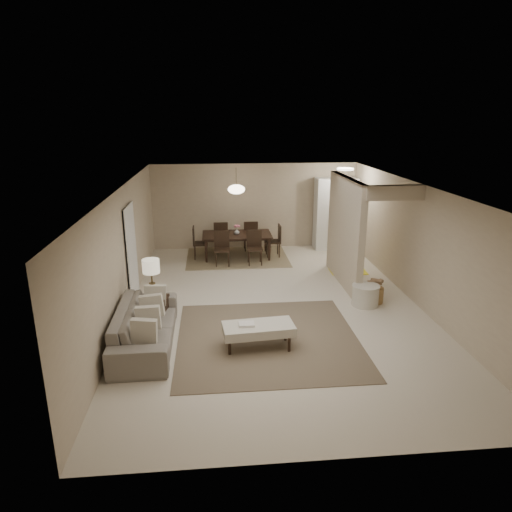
{
  "coord_description": "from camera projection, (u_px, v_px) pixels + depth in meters",
  "views": [
    {
      "loc": [
        -1.22,
        -8.76,
        3.84
      ],
      "look_at": [
        -0.37,
        0.18,
        1.05
      ],
      "focal_mm": 32.0,
      "sensor_mm": 36.0,
      "label": 1
    }
  ],
  "objects": [
    {
      "name": "back_wall",
      "position": [
        255.0,
        206.0,
        13.48
      ],
      "size": [
        6.0,
        0.0,
        6.0
      ],
      "primitive_type": "plane",
      "rotation": [
        1.57,
        0.0,
        0.0
      ],
      "color": "tan",
      "rests_on": "floor"
    },
    {
      "name": "dining_table",
      "position": [
        237.0,
        246.0,
        12.73
      ],
      "size": [
        1.91,
        1.07,
        0.67
      ],
      "primitive_type": "imported",
      "rotation": [
        0.0,
        0.0,
        0.0
      ],
      "color": "black",
      "rests_on": "dining_rug"
    },
    {
      "name": "pendant_light",
      "position": [
        236.0,
        189.0,
        12.26
      ],
      "size": [
        0.46,
        0.46,
        0.71
      ],
      "color": "#4D3C21",
      "rests_on": "ceiling"
    },
    {
      "name": "dining_rug",
      "position": [
        237.0,
        257.0,
        12.83
      ],
      "size": [
        2.8,
        2.1,
        0.01
      ],
      "primitive_type": "cube",
      "color": "#8A7855",
      "rests_on": "floor"
    },
    {
      "name": "side_table",
      "position": [
        154.0,
        311.0,
        8.67
      ],
      "size": [
        0.58,
        0.58,
        0.54
      ],
      "primitive_type": "cube",
      "rotation": [
        0.0,
        0.0,
        -0.2
      ],
      "color": "black",
      "rests_on": "floor"
    },
    {
      "name": "vase",
      "position": [
        237.0,
        232.0,
        12.61
      ],
      "size": [
        0.19,
        0.19,
        0.16
      ],
      "primitive_type": "imported",
      "rotation": [
        0.0,
        0.0,
        0.28
      ],
      "color": "silver",
      "rests_on": "dining_table"
    },
    {
      "name": "pantry_cabinet",
      "position": [
        335.0,
        214.0,
        13.42
      ],
      "size": [
        1.2,
        0.55,
        2.1
      ],
      "primitive_type": "cube",
      "color": "silver",
      "rests_on": "floor"
    },
    {
      "name": "yellow_mat",
      "position": [
        348.0,
        271.0,
        11.66
      ],
      "size": [
        0.94,
        0.6,
        0.01
      ],
      "primitive_type": "cube",
      "rotation": [
        0.0,
        0.0,
        -0.04
      ],
      "color": "yellow",
      "rests_on": "floor"
    },
    {
      "name": "sofa",
      "position": [
        145.0,
        326.0,
        7.86
      ],
      "size": [
        2.41,
        0.97,
        0.7
      ],
      "primitive_type": "imported",
      "rotation": [
        0.0,
        0.0,
        1.58
      ],
      "color": "gray",
      "rests_on": "floor"
    },
    {
      "name": "round_pouf",
      "position": [
        365.0,
        295.0,
        9.54
      ],
      "size": [
        0.57,
        0.57,
        0.44
      ],
      "primitive_type": "cylinder",
      "color": "beige",
      "rests_on": "floor"
    },
    {
      "name": "living_rug",
      "position": [
        268.0,
        339.0,
        8.16
      ],
      "size": [
        3.2,
        3.2,
        0.01
      ],
      "primitive_type": "cube",
      "color": "brown",
      "rests_on": "floor"
    },
    {
      "name": "dining_chairs",
      "position": [
        237.0,
        242.0,
        12.7
      ],
      "size": [
        2.43,
        1.76,
        0.91
      ],
      "color": "black",
      "rests_on": "dining_rug"
    },
    {
      "name": "table_lamp",
      "position": [
        151.0,
        270.0,
        8.42
      ],
      "size": [
        0.32,
        0.32,
        0.76
      ],
      "color": "#4D3C21",
      "rests_on": "side_table"
    },
    {
      "name": "right_wall",
      "position": [
        418.0,
        245.0,
        9.48
      ],
      "size": [
        0.0,
        9.0,
        9.0
      ],
      "primitive_type": "plane",
      "rotation": [
        1.57,
        0.0,
        -1.57
      ],
      "color": "tan",
      "rests_on": "floor"
    },
    {
      "name": "floor",
      "position": [
        274.0,
        306.0,
        9.58
      ],
      "size": [
        9.0,
        9.0,
        0.0
      ],
      "primitive_type": "plane",
      "color": "beige",
      "rests_on": "ground"
    },
    {
      "name": "flush_light",
      "position": [
        345.0,
        169.0,
        12.1
      ],
      "size": [
        0.44,
        0.44,
        0.05
      ],
      "primitive_type": "cylinder",
      "color": "white",
      "rests_on": "ceiling"
    },
    {
      "name": "left_wall",
      "position": [
        124.0,
        253.0,
        8.93
      ],
      "size": [
        0.0,
        9.0,
        9.0
      ],
      "primitive_type": "plane",
      "rotation": [
        1.57,
        0.0,
        1.57
      ],
      "color": "tan",
      "rests_on": "floor"
    },
    {
      "name": "ceiling",
      "position": [
        276.0,
        187.0,
        8.83
      ],
      "size": [
        9.0,
        9.0,
        0.0
      ],
      "primitive_type": "plane",
      "rotation": [
        3.14,
        0.0,
        0.0
      ],
      "color": "white",
      "rests_on": "back_wall"
    },
    {
      "name": "partition",
      "position": [
        345.0,
        232.0,
        10.56
      ],
      "size": [
        0.15,
        2.5,
        2.5
      ],
      "primitive_type": "cube",
      "color": "tan",
      "rests_on": "floor"
    },
    {
      "name": "wicker_basket",
      "position": [
        374.0,
        295.0,
        9.72
      ],
      "size": [
        0.5,
        0.5,
        0.33
      ],
      "primitive_type": "cylinder",
      "rotation": [
        0.0,
        0.0,
        0.34
      ],
      "color": "olive",
      "rests_on": "floor"
    },
    {
      "name": "ottoman_bench",
      "position": [
        258.0,
        329.0,
        7.76
      ],
      "size": [
        1.25,
        0.66,
        0.43
      ],
      "rotation": [
        0.0,
        0.0,
        0.09
      ],
      "color": "beige",
      "rests_on": "living_rug"
    },
    {
      "name": "doorway",
      "position": [
        131.0,
        255.0,
        9.57
      ],
      "size": [
        0.04,
        0.9,
        2.04
      ],
      "primitive_type": "cube",
      "color": "black",
      "rests_on": "floor"
    }
  ]
}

